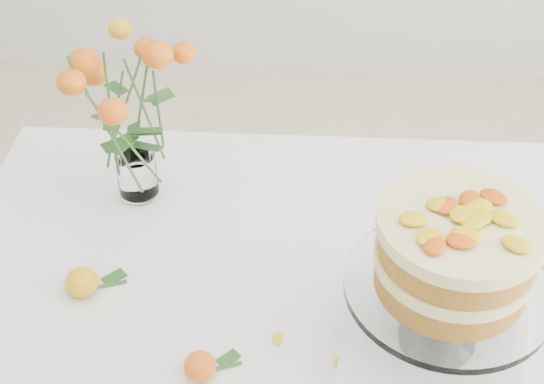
% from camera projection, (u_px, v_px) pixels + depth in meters
% --- Properties ---
extents(table, '(1.43, 0.93, 0.76)m').
position_uv_depth(table, '(348.00, 327.00, 1.34)').
color(table, tan).
rests_on(table, ground).
extents(napkin, '(0.33, 0.33, 0.01)m').
position_uv_depth(napkin, '(435.00, 343.00, 1.20)').
color(napkin, white).
rests_on(napkin, table).
extents(cake_stand, '(0.31, 0.31, 0.28)m').
position_uv_depth(cake_stand, '(454.00, 259.00, 1.08)').
color(cake_stand, white).
rests_on(cake_stand, napkin).
extents(rose_vase, '(0.30, 0.30, 0.39)m').
position_uv_depth(rose_vase, '(126.00, 98.00, 1.34)').
color(rose_vase, white).
rests_on(rose_vase, table).
extents(loose_rose_near, '(0.10, 0.06, 0.05)m').
position_uv_depth(loose_rose_near, '(82.00, 282.00, 1.27)').
color(loose_rose_near, orange).
rests_on(loose_rose_near, table).
extents(loose_rose_far, '(0.09, 0.05, 0.04)m').
position_uv_depth(loose_rose_far, '(200.00, 366.00, 1.15)').
color(loose_rose_far, '#D7460A').
rests_on(loose_rose_far, table).
extents(stray_petal_a, '(0.03, 0.02, 0.00)m').
position_uv_depth(stray_petal_a, '(278.00, 339.00, 1.21)').
color(stray_petal_a, gold).
rests_on(stray_petal_a, table).
extents(stray_petal_b, '(0.03, 0.02, 0.00)m').
position_uv_depth(stray_petal_b, '(341.00, 362.00, 1.18)').
color(stray_petal_b, gold).
rests_on(stray_petal_b, table).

